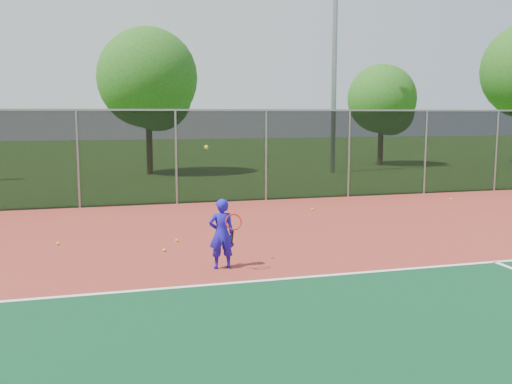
% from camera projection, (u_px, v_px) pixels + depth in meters
% --- Properties ---
extents(court_apron, '(30.00, 20.00, 0.02)m').
position_uv_depth(court_apron, '(433.00, 286.00, 9.63)').
color(court_apron, maroon).
rests_on(court_apron, ground).
extents(fence_back, '(30.00, 0.06, 3.03)m').
position_uv_depth(fence_back, '(266.00, 154.00, 18.97)').
color(fence_back, black).
rests_on(fence_back, court_apron).
extents(tennis_player, '(0.59, 0.58, 2.31)m').
position_uv_depth(tennis_player, '(222.00, 233.00, 10.61)').
color(tennis_player, '#2013BA').
rests_on(tennis_player, court_apron).
extents(practice_ball_0, '(0.07, 0.07, 0.07)m').
position_uv_depth(practice_ball_0, '(177.00, 240.00, 12.88)').
color(practice_ball_0, '#C5D118').
rests_on(practice_ball_0, court_apron).
extents(practice_ball_1, '(0.07, 0.07, 0.07)m').
position_uv_depth(practice_ball_1, '(164.00, 250.00, 11.97)').
color(practice_ball_1, '#C5D118').
rests_on(practice_ball_1, court_apron).
extents(practice_ball_2, '(0.07, 0.07, 0.07)m').
position_uv_depth(practice_ball_2, '(58.00, 243.00, 12.58)').
color(practice_ball_2, '#C5D118').
rests_on(practice_ball_2, court_apron).
extents(practice_ball_3, '(0.07, 0.07, 0.07)m').
position_uv_depth(practice_ball_3, '(451.00, 199.00, 19.16)').
color(practice_ball_3, '#C5D118').
rests_on(practice_ball_3, court_apron).
extents(practice_ball_4, '(0.07, 0.07, 0.07)m').
position_uv_depth(practice_ball_4, '(228.00, 246.00, 12.38)').
color(practice_ball_4, '#C5D118').
rests_on(practice_ball_4, court_apron).
extents(practice_ball_5, '(0.07, 0.07, 0.07)m').
position_uv_depth(practice_ball_5, '(312.00, 209.00, 17.07)').
color(practice_ball_5, '#C5D118').
rests_on(practice_ball_5, court_apron).
extents(floodlight_n, '(0.90, 0.40, 12.39)m').
position_uv_depth(floodlight_n, '(335.00, 28.00, 27.39)').
color(floodlight_n, gray).
rests_on(floodlight_n, ground).
extents(tree_back_left, '(4.74, 4.74, 6.96)m').
position_uv_depth(tree_back_left, '(150.00, 82.00, 26.93)').
color(tree_back_left, '#3A2415').
rests_on(tree_back_left, ground).
extents(tree_back_mid, '(3.86, 3.86, 5.67)m').
position_uv_depth(tree_back_mid, '(384.00, 102.00, 32.00)').
color(tree_back_mid, '#3A2415').
rests_on(tree_back_mid, ground).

